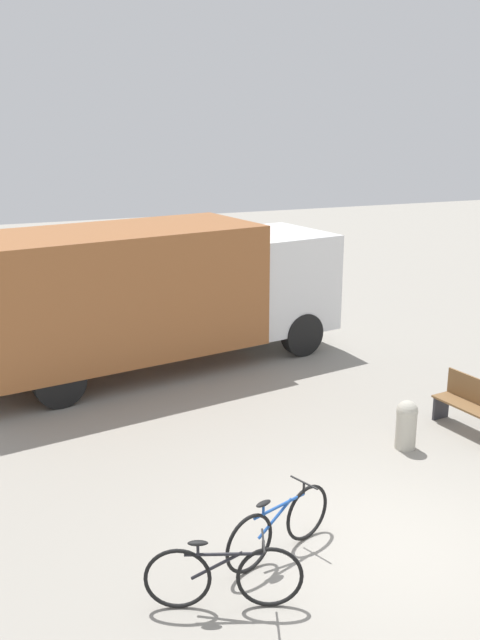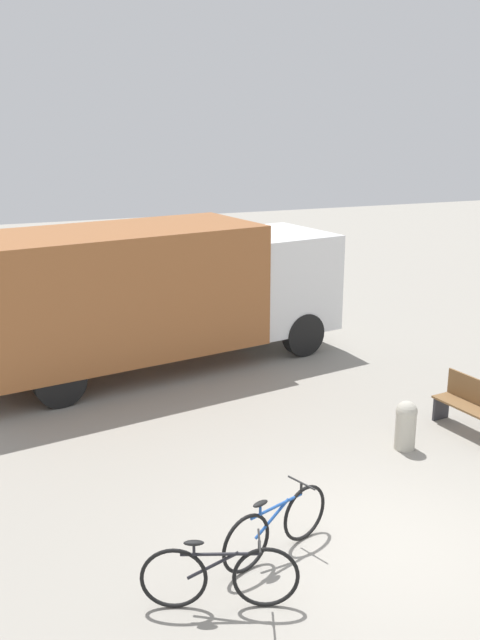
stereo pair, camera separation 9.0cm
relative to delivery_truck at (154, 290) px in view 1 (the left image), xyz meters
The scene contains 6 objects.
ground_plane 7.66m from the delivery_truck, 82.88° to the right, with size 60.00×60.00×0.00m, color gray.
delivery_truck is the anchor object (origin of this frame).
park_bench 6.74m from the delivery_truck, 52.13° to the right, with size 0.62×1.66×0.90m.
bicycle_near 7.99m from the delivery_truck, 100.03° to the right, with size 1.62×0.67×0.82m.
bicycle_middle 7.24m from the delivery_truck, 93.38° to the right, with size 1.61×0.68×0.82m.
bollard_near_bench 6.00m from the delivery_truck, 63.22° to the right, with size 0.34×0.34×0.80m.
Camera 1 is at (-4.55, -6.48, 5.10)m, focal length 40.00 mm.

